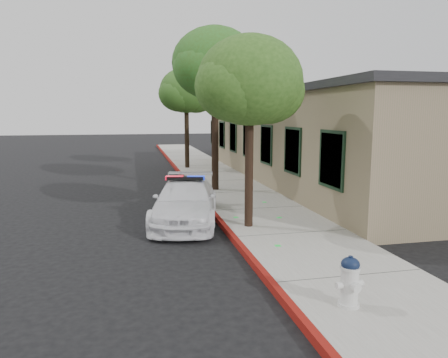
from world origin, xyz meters
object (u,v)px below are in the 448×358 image
street_tree_far (187,93)px  clapboard_building (322,137)px  fire_hydrant (350,281)px  police_car (186,201)px  street_tree_mid (215,68)px  street_tree_near (250,85)px

street_tree_far → clapboard_building: bearing=-40.8°
fire_hydrant → police_car: bearing=102.8°
street_tree_mid → street_tree_far: bearing=91.5°
clapboard_building → police_car: clapboard_building is taller
clapboard_building → police_car: bearing=-138.3°
street_tree_near → street_tree_mid: bearing=88.0°
police_car → street_tree_near: (1.61, -1.31, 3.36)m
street_tree_near → street_tree_mid: 5.99m
street_tree_near → street_tree_far: (0.02, 13.20, 0.43)m
clapboard_building → street_tree_far: 8.22m
police_car → fire_hydrant: 6.69m
clapboard_building → street_tree_near: street_tree_near is taller
police_car → street_tree_mid: size_ratio=0.73×
street_tree_mid → street_tree_far: (-0.19, 7.32, -0.63)m
clapboard_building → fire_hydrant: clapboard_building is taller
police_car → street_tree_near: 3.95m
clapboard_building → street_tree_far: size_ratio=3.65×
fire_hydrant → street_tree_near: street_tree_near is taller
street_tree_far → fire_hydrant: bearing=-89.3°
street_tree_far → street_tree_near: bearing=-90.1°
street_tree_near → street_tree_far: 13.21m
police_car → street_tree_far: bearing=94.2°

